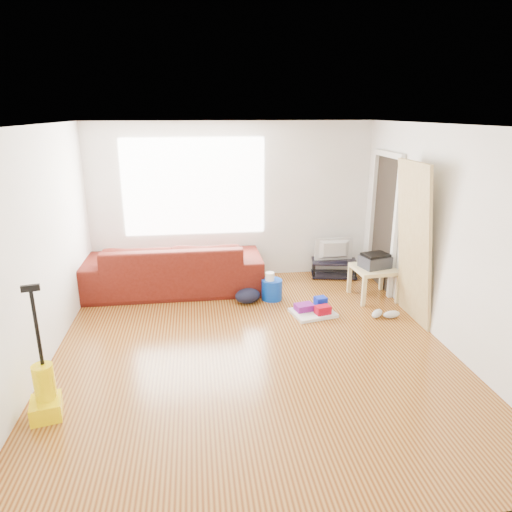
{
  "coord_description": "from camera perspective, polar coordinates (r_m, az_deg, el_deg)",
  "views": [
    {
      "loc": [
        -0.6,
        -4.7,
        2.63
      ],
      "look_at": [
        0.12,
        0.6,
        0.93
      ],
      "focal_mm": 32.0,
      "sensor_mm": 36.0,
      "label": 1
    }
  ],
  "objects": [
    {
      "name": "room",
      "position": [
        5.09,
        0.12,
        1.93
      ],
      "size": [
        4.51,
        5.01,
        2.51
      ],
      "color": "#652C0D",
      "rests_on": "ground"
    },
    {
      "name": "sofa",
      "position": [
        7.17,
        -10.02,
        -4.2
      ],
      "size": [
        2.63,
        1.03,
        0.77
      ],
      "primitive_type": "imported",
      "rotation": [
        0.0,
        0.0,
        3.14
      ],
      "color": "#440F09",
      "rests_on": "ground"
    },
    {
      "name": "tv_stand",
      "position": [
        7.69,
        9.71,
        -1.48
      ],
      "size": [
        0.8,
        0.55,
        0.27
      ],
      "rotation": [
        0.0,
        0.0,
        -0.19
      ],
      "color": "black",
      "rests_on": "ground"
    },
    {
      "name": "tv",
      "position": [
        7.6,
        9.83,
        0.75
      ],
      "size": [
        0.64,
        0.08,
        0.37
      ],
      "primitive_type": "imported",
      "rotation": [
        0.0,
        0.0,
        3.14
      ],
      "color": "black",
      "rests_on": "tv_stand"
    },
    {
      "name": "side_table",
      "position": [
        6.86,
        14.55,
        -1.97
      ],
      "size": [
        0.61,
        0.61,
        0.47
      ],
      "rotation": [
        0.0,
        0.0,
        0.06
      ],
      "color": "beige",
      "rests_on": "ground"
    },
    {
      "name": "printer",
      "position": [
        6.81,
        14.66,
        -0.57
      ],
      "size": [
        0.46,
        0.39,
        0.21
      ],
      "rotation": [
        0.0,
        0.0,
        0.25
      ],
      "color": "#2A2B32",
      "rests_on": "side_table"
    },
    {
      "name": "bucket",
      "position": [
        6.73,
        1.98,
        -5.39
      ],
      "size": [
        0.33,
        0.33,
        0.3
      ],
      "primitive_type": "cylinder",
      "rotation": [
        0.0,
        0.0,
        -0.09
      ],
      "color": "#083BBB",
      "rests_on": "ground"
    },
    {
      "name": "toilet_paper",
      "position": [
        6.63,
        1.74,
        -3.79
      ],
      "size": [
        0.13,
        0.13,
        0.12
      ],
      "primitive_type": "cylinder",
      "color": "white",
      "rests_on": "bucket"
    },
    {
      "name": "cleaning_tray",
      "position": [
        6.28,
        7.24,
        -6.68
      ],
      "size": [
        0.64,
        0.55,
        0.2
      ],
      "rotation": [
        0.0,
        0.0,
        0.22
      ],
      "color": "silver",
      "rests_on": "ground"
    },
    {
      "name": "backpack",
      "position": [
        6.61,
        -1.05,
        -5.81
      ],
      "size": [
        0.45,
        0.41,
        0.21
      ],
      "primitive_type": "ellipsoid",
      "rotation": [
        0.0,
        0.0,
        0.35
      ],
      "color": "black",
      "rests_on": "ground"
    },
    {
      "name": "sneakers",
      "position": [
        6.37,
        15.75,
        -6.99
      ],
      "size": [
        0.43,
        0.25,
        0.1
      ],
      "rotation": [
        0.0,
        0.0,
        0.33
      ],
      "color": "silver",
      "rests_on": "ground"
    },
    {
      "name": "vacuum",
      "position": [
        4.66,
        -24.88,
        -15.23
      ],
      "size": [
        0.32,
        0.35,
        1.24
      ],
      "rotation": [
        0.0,
        0.0,
        0.22
      ],
      "color": "#F2D100",
      "rests_on": "ground"
    },
    {
      "name": "door_panel",
      "position": [
        6.45,
        18.23,
        -7.39
      ],
      "size": [
        0.26,
        0.83,
        2.07
      ],
      "primitive_type": "cube",
      "rotation": [
        0.0,
        -0.1,
        0.0
      ],
      "color": "#A38448",
      "rests_on": "ground"
    }
  ]
}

